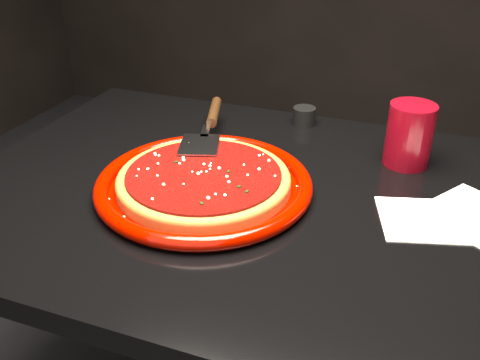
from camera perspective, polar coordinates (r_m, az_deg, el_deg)
The scene contains 12 objects.
table at distance 1.22m, azimuth 3.09°, elevation -16.87°, with size 1.20×0.80×0.75m, color black.
plate at distance 0.99m, azimuth -3.86°, elevation -0.46°, with size 0.40×0.40×0.03m, color #730600.
pizza_crust at distance 0.99m, azimuth -3.87°, elevation -0.22°, with size 0.32×0.32×0.02m, color brown.
pizza_crust_rim at distance 0.98m, azimuth -3.89°, elevation 0.18°, with size 0.32×0.32×0.02m, color brown.
pizza_sauce at distance 0.98m, azimuth -3.90°, elevation 0.48°, with size 0.28×0.28×0.01m, color #600A06.
parmesan_dusting at distance 0.98m, azimuth -3.91°, elevation 0.89°, with size 0.28×0.28×0.01m, color #FEF3C8, non-canonical shape.
basil_flecks at distance 0.98m, azimuth -3.91°, elevation 0.83°, with size 0.25×0.25×0.00m, color black, non-canonical shape.
pizza_server at distance 1.15m, azimuth -3.38°, elevation 5.86°, with size 0.09×0.33×0.02m, color silver, non-canonical shape.
cup at distance 1.12m, azimuth 17.61°, elevation 4.61°, with size 0.09×0.09×0.13m, color maroon.
napkin_a at distance 0.96m, azimuth 18.75°, elevation -4.02°, with size 0.14×0.14×0.00m, color white.
napkin_b at distance 1.01m, azimuth 23.70°, elevation -3.42°, with size 0.15×0.16×0.00m, color white.
ramekin at distance 1.28m, azimuth 6.86°, elevation 6.81°, with size 0.05×0.05×0.04m, color black.
Camera 1 is at (0.24, -0.81, 1.25)m, focal length 40.00 mm.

